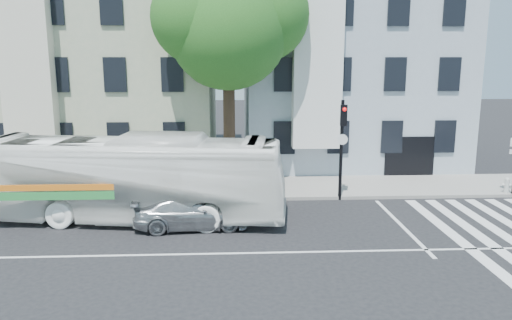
{
  "coord_description": "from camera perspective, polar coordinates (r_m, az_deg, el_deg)",
  "views": [
    {
      "loc": [
        0.14,
        -15.22,
        6.22
      ],
      "look_at": [
        1.04,
        3.35,
        2.4
      ],
      "focal_mm": 35.0,
      "sensor_mm": 36.0,
      "label": 1
    }
  ],
  "objects": [
    {
      "name": "ground",
      "position": [
        16.44,
        -3.1,
        -10.63
      ],
      "size": [
        120.0,
        120.0,
        0.0
      ],
      "primitive_type": "plane",
      "color": "black",
      "rests_on": "ground"
    },
    {
      "name": "sidewalk_far",
      "position": [
        24.02,
        -3.01,
        -3.23
      ],
      "size": [
        80.0,
        4.0,
        0.15
      ],
      "primitive_type": "cube",
      "color": "gray",
      "rests_on": "ground"
    },
    {
      "name": "building_left",
      "position": [
        31.06,
        -16.29,
        9.83
      ],
      "size": [
        12.0,
        10.0,
        11.0
      ],
      "primitive_type": "cube",
      "color": "#9EA78C",
      "rests_on": "ground"
    },
    {
      "name": "building_right",
      "position": [
        31.0,
        10.19,
        10.1
      ],
      "size": [
        12.0,
        10.0,
        11.0
      ],
      "primitive_type": "cube",
      "color": "#97A5B4",
      "rests_on": "ground"
    },
    {
      "name": "street_tree",
      "position": [
        24.01,
        -3.06,
        15.44
      ],
      "size": [
        7.3,
        5.9,
        11.1
      ],
      "color": "#2D2116",
      "rests_on": "ground"
    },
    {
      "name": "bus",
      "position": [
        19.84,
        -14.17,
        -2.0
      ],
      "size": [
        4.28,
        12.26,
        3.34
      ],
      "primitive_type": "imported",
      "rotation": [
        0.0,
        0.0,
        1.45
      ],
      "color": "white",
      "rests_on": "ground"
    },
    {
      "name": "sedan",
      "position": [
        18.74,
        -7.36,
        -5.87
      ],
      "size": [
        2.05,
        4.39,
        1.24
      ],
      "primitive_type": "imported",
      "rotation": [
        0.0,
        0.0,
        1.65
      ],
      "color": "#AAADB1",
      "rests_on": "ground"
    },
    {
      "name": "hedge",
      "position": [
        23.37,
        -20.38,
        -3.3
      ],
      "size": [
        8.42,
        3.06,
        0.7
      ],
      "primitive_type": null,
      "rotation": [
        0.0,
        0.0,
        0.27
      ],
      "color": "#2D621F",
      "rests_on": "sidewalk_far"
    },
    {
      "name": "traffic_signal",
      "position": [
        21.95,
        9.83,
        2.66
      ],
      "size": [
        0.46,
        0.54,
        4.44
      ],
      "rotation": [
        0.0,
        0.0,
        -0.18
      ],
      "color": "black",
      "rests_on": "ground"
    },
    {
      "name": "fire_hydrant",
      "position": [
        25.55,
        26.75,
        -2.56
      ],
      "size": [
        0.41,
        0.28,
        0.71
      ],
      "rotation": [
        0.0,
        0.0,
        -0.41
      ],
      "color": "beige",
      "rests_on": "sidewalk_far"
    }
  ]
}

